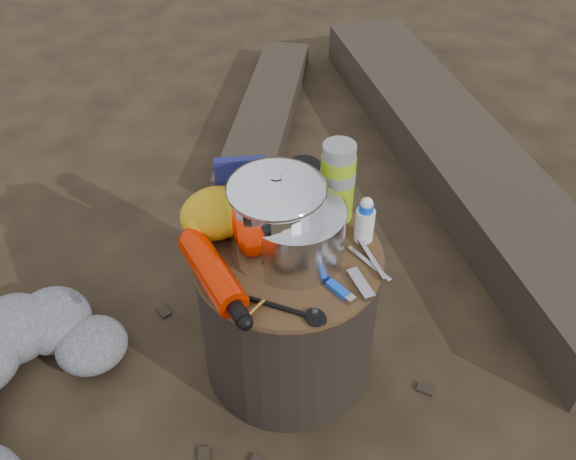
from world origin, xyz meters
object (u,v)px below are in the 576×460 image
stump (288,312)px  log_main (457,155)px  camping_pot (277,215)px  thermos (337,182)px  travel_mug (303,185)px  fuel_bottle (213,273)px

stump → log_main: (0.95, 0.45, -0.12)m
camping_pot → log_main: bearing=23.5°
thermos → travel_mug: bearing=123.0°
stump → thermos: thermos is taller
stump → log_main: size_ratio=0.22×
camping_pot → travel_mug: 0.18m
thermos → travel_mug: (-0.05, 0.07, -0.04)m
thermos → camping_pot: bearing=-167.6°
travel_mug → thermos: bearing=-57.0°
camping_pot → travel_mug: bearing=40.5°
travel_mug → fuel_bottle: bearing=-155.0°
log_main → travel_mug: size_ratio=16.79×
stump → camping_pot: (-0.01, 0.03, 0.31)m
stump → thermos: size_ratio=2.14×
stump → fuel_bottle: size_ratio=1.53×
stump → camping_pot: size_ratio=2.04×
stump → log_main: 1.06m
stump → fuel_bottle: bearing=-179.6°
log_main → camping_pot: size_ratio=9.39×
log_main → thermos: 0.97m
log_main → thermos: (-0.78, -0.38, 0.42)m
stump → travel_mug: bearing=49.5°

